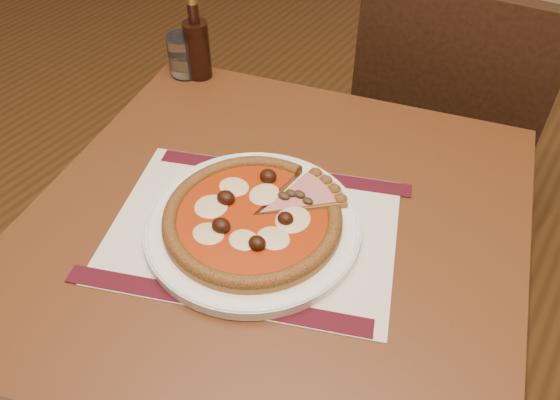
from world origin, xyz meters
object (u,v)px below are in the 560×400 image
object	(u,v)px
chair_far	(445,125)
plate	(253,225)
table	(274,259)
pizza	(252,217)
water_glass	(185,55)
bottle	(197,47)

from	to	relation	value
chair_far	plate	size ratio (longest dim) A/B	2.72
table	chair_far	distance (m)	0.72
chair_far	pizza	size ratio (longest dim) A/B	3.31
table	pizza	xyz separation A→B (m)	(-0.01, -0.04, 0.13)
water_glass	chair_far	bearing A→B (deg)	41.87
chair_far	table	bearing A→B (deg)	79.54
chair_far	pizza	bearing A→B (deg)	78.67
chair_far	water_glass	xyz separation A→B (m)	(-0.48, -0.43, 0.26)
table	pizza	bearing A→B (deg)	-112.16
chair_far	water_glass	size ratio (longest dim) A/B	10.60
water_glass	pizza	bearing A→B (deg)	-37.56
chair_far	plate	world-z (taller)	chair_far
pizza	bottle	world-z (taller)	bottle
plate	water_glass	distance (m)	0.50
plate	table	bearing A→B (deg)	67.87
table	plate	bearing A→B (deg)	-112.13
water_glass	bottle	world-z (taller)	bottle
pizza	table	bearing A→B (deg)	67.84
plate	bottle	xyz separation A→B (m)	(-0.37, 0.31, 0.06)
pizza	bottle	xyz separation A→B (m)	(-0.37, 0.31, 0.04)
table	chair_far	bearing A→B (deg)	84.36
chair_far	water_glass	world-z (taller)	chair_far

